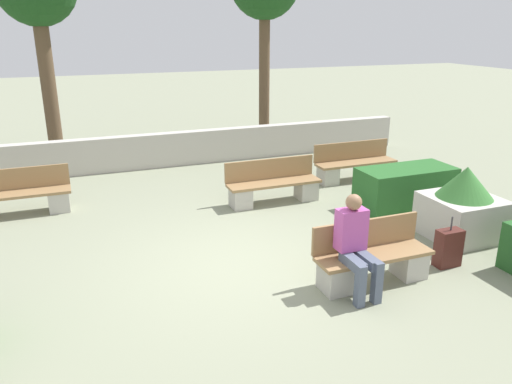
{
  "coord_description": "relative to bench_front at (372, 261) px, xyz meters",
  "views": [
    {
      "loc": [
        -2.11,
        -6.14,
        3.31
      ],
      "look_at": [
        0.45,
        0.5,
        0.9
      ],
      "focal_mm": 35.0,
      "sensor_mm": 36.0,
      "label": 1
    }
  ],
  "objects": [
    {
      "name": "bench_front",
      "position": [
        0.0,
        0.0,
        0.0
      ],
      "size": [
        1.61,
        0.48,
        0.82
      ],
      "color": "#937047",
      "rests_on": "ground_plane"
    },
    {
      "name": "suitcase",
      "position": [
        1.27,
        0.0,
        -0.03
      ],
      "size": [
        0.37,
        0.2,
        0.75
      ],
      "color": "#471E19",
      "rests_on": "ground_plane"
    },
    {
      "name": "bench_right_side",
      "position": [
        -0.0,
        3.38,
        0.01
      ],
      "size": [
        1.84,
        0.49,
        0.82
      ],
      "rotation": [
        0.0,
        0.0,
        0.14
      ],
      "color": "#937047",
      "rests_on": "ground_plane"
    },
    {
      "name": "person_seated_man",
      "position": [
        -0.37,
        -0.14,
        0.4
      ],
      "size": [
        0.38,
        0.63,
        1.3
      ],
      "color": "#515B70",
      "rests_on": "ground_plane"
    },
    {
      "name": "bench_back",
      "position": [
        -4.65,
        4.44,
        0.02
      ],
      "size": [
        1.98,
        0.49,
        0.82
      ],
      "rotation": [
        0.0,
        0.0,
        0.03
      ],
      "color": "#937047",
      "rests_on": "ground_plane"
    },
    {
      "name": "perimeter_wall",
      "position": [
        -1.5,
        6.73,
        0.1
      ],
      "size": [
        12.84,
        0.3,
        0.81
      ],
      "color": "#B7B2A8",
      "rests_on": "ground_plane"
    },
    {
      "name": "hedge_block_mid_left",
      "position": [
        2.21,
        2.25,
        0.08
      ],
      "size": [
        1.81,
        0.82,
        0.77
      ],
      "color": "#286028",
      "rests_on": "ground_plane"
    },
    {
      "name": "ground_plane",
      "position": [
        -1.5,
        1.1,
        -0.3
      ],
      "size": [
        60.0,
        60.0,
        0.0
      ],
      "primitive_type": "plane",
      "color": "gray"
    },
    {
      "name": "planter_corner_right",
      "position": [
        2.19,
        0.77,
        0.23
      ],
      "size": [
        1.08,
        1.08,
        1.18
      ],
      "color": "#B7B2A8",
      "rests_on": "ground_plane"
    },
    {
      "name": "bench_left_side",
      "position": [
        2.26,
        4.09,
        0.01
      ],
      "size": [
        1.85,
        0.49,
        0.82
      ],
      "rotation": [
        0.0,
        0.0,
        -0.06
      ],
      "color": "#937047",
      "rests_on": "ground_plane"
    }
  ]
}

